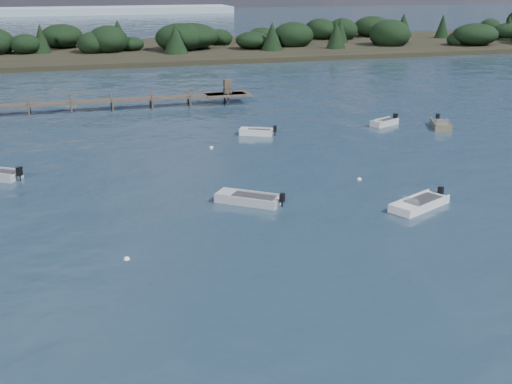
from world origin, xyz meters
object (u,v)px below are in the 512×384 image
object	(u,v)px
tender_far_white	(256,133)
dinghy_mid_grey	(248,200)
tender_far_grey_b	(384,123)
dinghy_mid_white_a	(419,205)
dinghy_extra_a	(441,126)

from	to	relation	value
tender_far_white	dinghy_mid_grey	distance (m)	18.44
dinghy_mid_grey	tender_far_grey_b	bearing A→B (deg)	43.23
dinghy_mid_white_a	dinghy_mid_grey	distance (m)	10.83
tender_far_grey_b	dinghy_mid_grey	bearing A→B (deg)	-136.77
tender_far_white	dinghy_mid_grey	size ratio (longest dim) A/B	0.79
dinghy_mid_white_a	dinghy_mid_grey	world-z (taller)	dinghy_mid_grey
dinghy_mid_white_a	dinghy_mid_grey	bearing A→B (deg)	158.69
tender_far_white	tender_far_grey_b	xyz separation A→B (m)	(13.09, 0.22, 0.00)
dinghy_mid_white_a	dinghy_extra_a	xyz separation A→B (m)	(13.49, 19.24, 0.02)
dinghy_extra_a	dinghy_mid_white_a	bearing A→B (deg)	-125.04
dinghy_mid_white_a	tender_far_white	world-z (taller)	tender_far_white
dinghy_mid_white_a	dinghy_extra_a	world-z (taller)	dinghy_extra_a
dinghy_mid_grey	dinghy_extra_a	bearing A→B (deg)	32.98
tender_far_white	dinghy_mid_grey	bearing A→B (deg)	-108.25
tender_far_white	tender_far_grey_b	size ratio (longest dim) A/B	0.98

